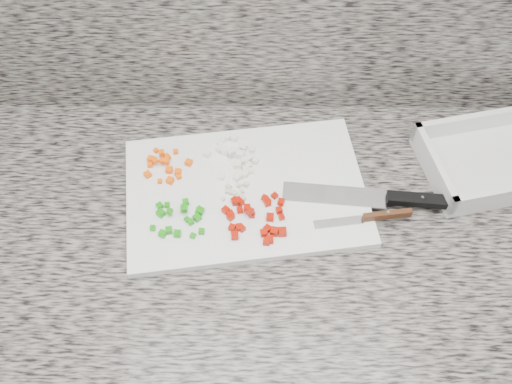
% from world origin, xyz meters
% --- Properties ---
extents(cabinet, '(3.92, 0.62, 0.86)m').
position_xyz_m(cabinet, '(0.00, 1.44, 0.43)').
color(cabinet, beige).
rests_on(cabinet, ground).
extents(countertop, '(3.96, 0.64, 0.04)m').
position_xyz_m(countertop, '(0.00, 1.44, 0.88)').
color(countertop, slate).
rests_on(countertop, cabinet).
extents(cutting_board, '(0.50, 0.37, 0.02)m').
position_xyz_m(cutting_board, '(-0.06, 1.50, 0.91)').
color(cutting_board, white).
rests_on(cutting_board, countertop).
extents(carrot_pile, '(0.09, 0.09, 0.02)m').
position_xyz_m(carrot_pile, '(-0.23, 1.55, 0.92)').
color(carrot_pile, '#FE5905').
rests_on(carrot_pile, cutting_board).
extents(onion_pile, '(0.11, 0.12, 0.02)m').
position_xyz_m(onion_pile, '(-0.09, 1.57, 0.92)').
color(onion_pile, white).
rests_on(onion_pile, cutting_board).
extents(green_pepper_pile, '(0.10, 0.09, 0.02)m').
position_xyz_m(green_pepper_pile, '(-0.19, 1.43, 0.92)').
color(green_pepper_pile, '#17890C').
rests_on(green_pepper_pile, cutting_board).
extents(red_pepper_pile, '(0.12, 0.12, 0.02)m').
position_xyz_m(red_pepper_pile, '(-0.04, 1.43, 0.92)').
color(red_pepper_pile, '#A71102').
rests_on(red_pepper_pile, cutting_board).
extents(garlic_pile, '(0.05, 0.05, 0.01)m').
position_xyz_m(garlic_pile, '(-0.08, 1.49, 0.92)').
color(garlic_pile, beige).
rests_on(garlic_pile, cutting_board).
extents(chef_knife, '(0.33, 0.06, 0.02)m').
position_xyz_m(chef_knife, '(0.21, 1.47, 0.92)').
color(chef_knife, silver).
rests_on(chef_knife, cutting_board).
extents(paring_knife, '(0.19, 0.04, 0.02)m').
position_xyz_m(paring_knife, '(0.18, 1.43, 0.92)').
color(paring_knife, silver).
rests_on(paring_knife, cutting_board).
extents(tray, '(0.31, 0.25, 0.06)m').
position_xyz_m(tray, '(0.43, 1.57, 0.92)').
color(tray, silver).
rests_on(tray, countertop).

